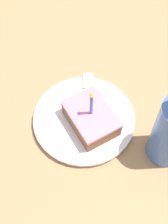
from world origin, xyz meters
TOP-DOWN VIEW (x-y plane):
  - ground_plane at (0.00, 0.00)m, footprint 2.40×2.40m
  - plate at (0.03, -0.02)m, footprint 0.23×0.23m
  - cake_slice at (0.03, -0.04)m, footprint 0.08×0.12m
  - fork at (0.05, 0.02)m, footprint 0.11×0.15m

SIDE VIEW (x-z plane):
  - ground_plane at x=0.00m, z-range -0.04..0.00m
  - plate at x=0.03m, z-range 0.00..0.02m
  - fork at x=0.05m, z-range 0.02..0.02m
  - cake_slice at x=0.03m, z-range -0.02..0.10m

